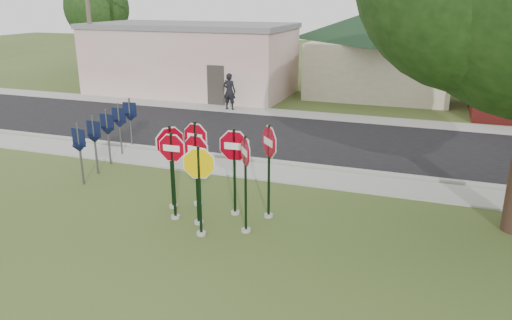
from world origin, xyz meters
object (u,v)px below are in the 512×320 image
(stop_sign_yellow, at_px, (199,179))
(pedestrian, at_px, (229,91))
(stop_sign_center, at_px, (197,167))
(utility_pole_near, at_px, (88,10))
(stop_sign_left, at_px, (173,165))

(stop_sign_yellow, xyz_separation_m, pedestrian, (-4.94, 13.62, -0.47))
(stop_sign_center, height_order, utility_pole_near, utility_pole_near)
(pedestrian, bearing_deg, stop_sign_center, 109.85)
(stop_sign_yellow, height_order, stop_sign_left, stop_sign_left)
(stop_sign_center, bearing_deg, stop_sign_yellow, -58.64)
(stop_sign_yellow, bearing_deg, stop_sign_center, 121.36)
(stop_sign_yellow, xyz_separation_m, utility_pole_near, (-14.08, 14.65, 3.49))
(utility_pole_near, bearing_deg, stop_sign_left, -47.11)
(stop_sign_left, bearing_deg, pedestrian, 106.55)
(stop_sign_yellow, relative_size, utility_pole_near, 0.25)
(stop_sign_center, distance_m, utility_pole_near, 19.97)
(pedestrian, bearing_deg, stop_sign_left, 107.02)
(stop_sign_center, height_order, stop_sign_yellow, stop_sign_center)
(stop_sign_left, height_order, pedestrian, stop_sign_left)
(stop_sign_yellow, height_order, pedestrian, stop_sign_yellow)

